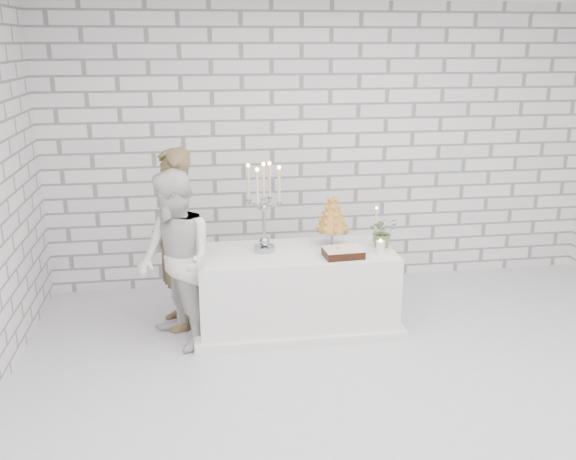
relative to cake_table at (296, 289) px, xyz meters
The scene contains 11 objects.
ground 1.48m from the cake_table, 67.09° to the right, with size 6.00×5.00×0.01m, color silver.
wall_back 1.73m from the cake_table, 64.90° to the left, with size 6.00×0.01×3.00m, color white.
cake_table is the anchor object (origin of this frame).
groom 1.21m from the cake_table, 169.84° to the left, with size 0.62×0.41×1.70m, color brown.
bride 1.19m from the cake_table, 168.61° to the right, with size 0.77×0.60×1.58m, color white.
candelabra 0.84m from the cake_table, behind, with size 0.34×0.34×0.83m, color #9A9AA4, non-canonical shape.
croquembouche 0.73m from the cake_table, 17.97° to the left, with size 0.32×0.32×0.50m, color #B37627, non-canonical shape.
chocolate_cake 0.61m from the cake_table, 28.89° to the right, with size 0.34×0.24×0.08m, color black.
pillar_candle 0.88m from the cake_table, 14.17° to the right, with size 0.08×0.08×0.12m, color white.
extra_taper 0.99m from the cake_table, 13.46° to the left, with size 0.06×0.06×0.32m, color beige.
flowers 0.98m from the cake_table, ahead, with size 0.27×0.23×0.30m, color #506337.
Camera 1 is at (-1.45, -4.05, 2.60)m, focal length 38.96 mm.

